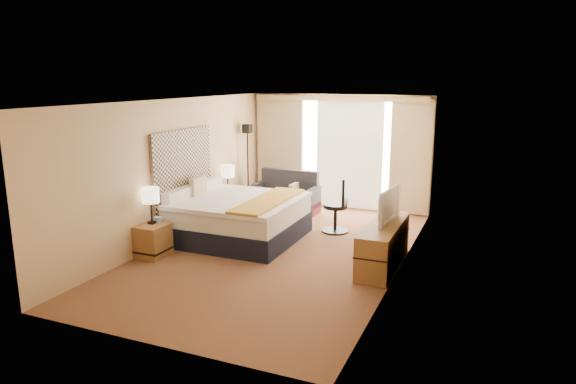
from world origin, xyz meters
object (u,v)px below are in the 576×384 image
at_px(floor_lamp, 248,149).
at_px(television, 384,205).
at_px(lamp_right, 228,172).
at_px(nightstand_right, 226,207).
at_px(nightstand_left, 153,241).
at_px(lamp_left, 150,196).
at_px(loveseat, 285,199).
at_px(desk_chair, 338,208).
at_px(bed, 235,217).
at_px(media_dresser, 383,245).

xyz_separation_m(floor_lamp, television, (3.68, -2.42, -0.39)).
bearing_deg(lamp_right, nightstand_right, -105.95).
bearing_deg(television, floor_lamp, 62.13).
xyz_separation_m(nightstand_left, lamp_left, (-0.05, 0.06, 0.76)).
distance_m(floor_lamp, lamp_left, 3.56).
relative_size(nightstand_right, floor_lamp, 0.28).
relative_size(loveseat, lamp_left, 2.41).
relative_size(loveseat, television, 1.56).
distance_m(desk_chair, lamp_right, 2.52).
relative_size(desk_chair, lamp_right, 1.77).
bearing_deg(nightstand_right, lamp_left, -91.11).
bearing_deg(loveseat, bed, -91.37).
relative_size(floor_lamp, lamp_right, 3.15).
relative_size(nightstand_right, desk_chair, 0.50).
bearing_deg(bed, lamp_left, -122.15).
bearing_deg(lamp_left, lamp_right, 88.48).
bearing_deg(lamp_right, desk_chair, -0.35).
distance_m(desk_chair, television, 1.87).
bearing_deg(lamp_left, media_dresser, 14.78).
bearing_deg(bed, lamp_right, 124.49).
bearing_deg(loveseat, television, -39.04).
relative_size(nightstand_left, nightstand_right, 1.00).
height_order(nightstand_right, desk_chair, desk_chair).
height_order(bed, lamp_left, lamp_left).
xyz_separation_m(loveseat, lamp_right, (-0.91, -0.97, 0.72)).
xyz_separation_m(bed, television, (2.84, -0.23, 0.57)).
relative_size(nightstand_left, media_dresser, 0.31).
relative_size(nightstand_left, lamp_right, 0.89).
relative_size(lamp_left, lamp_right, 1.01).
height_order(floor_lamp, lamp_left, floor_lamp).
bearing_deg(nightstand_left, lamp_right, 89.56).
bearing_deg(television, desk_chair, 46.06).
relative_size(nightstand_right, lamp_left, 0.88).
bearing_deg(lamp_left, nightstand_right, 88.89).
xyz_separation_m(media_dresser, desk_chair, (-1.22, 1.50, 0.13)).
xyz_separation_m(nightstand_left, desk_chair, (2.48, 2.55, 0.21)).
distance_m(media_dresser, bed, 2.92).
height_order(nightstand_left, nightstand_right, same).
distance_m(nightstand_left, lamp_right, 2.68).
height_order(nightstand_left, floor_lamp, floor_lamp).
height_order(bed, floor_lamp, floor_lamp).
xyz_separation_m(nightstand_left, television, (3.65, 1.19, 0.70)).
bearing_deg(lamp_right, lamp_left, -91.52).
bearing_deg(television, lamp_right, 74.61).
relative_size(nightstand_left, loveseat, 0.37).
bearing_deg(nightstand_left, lamp_left, 127.50).
bearing_deg(media_dresser, bed, 172.68).
bearing_deg(bed, loveseat, 86.82).
bearing_deg(nightstand_left, floor_lamp, 90.48).
bearing_deg(media_dresser, loveseat, 138.05).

